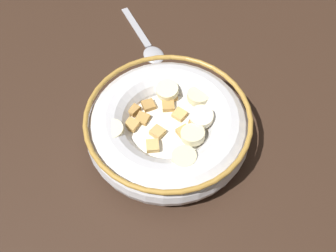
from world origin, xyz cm
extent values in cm
cube|color=#332116|center=(0.00, 0.00, -1.00)|extent=(95.61, 95.61, 2.00)
cylinder|color=silver|center=(0.00, 0.00, 0.30)|extent=(10.74, 10.74, 0.60)
torus|color=silver|center=(0.00, 0.00, 2.59)|extent=(19.53, 19.53, 5.17)
torus|color=#B28438|center=(0.00, 0.00, 4.87)|extent=(19.54, 19.54, 0.60)
cylinder|color=white|center=(0.00, 0.00, 2.96)|extent=(16.43, 16.43, 0.40)
cube|color=#AD7F42|center=(3.87, 0.76, 3.41)|extent=(2.03, 2.03, 0.67)
cube|color=tan|center=(-3.48, 0.91, 3.65)|extent=(1.89, 1.87, 0.75)
cube|color=tan|center=(5.44, 4.50, 3.53)|extent=(1.96, 1.99, 0.82)
cube|color=#AD7F42|center=(5.64, -1.14, 3.43)|extent=(1.96, 1.94, 0.75)
cube|color=#AD7F42|center=(0.72, -3.03, 3.47)|extent=(1.59, 1.52, 0.84)
cube|color=#AD7F42|center=(-5.49, 2.68, 3.40)|extent=(2.06, 2.04, 0.76)
cube|color=tan|center=(-1.23, 4.08, 3.55)|extent=(1.77, 1.78, 0.68)
cube|color=tan|center=(1.64, -1.01, 3.49)|extent=(1.92, 1.90, 0.72)
cube|color=#AD7F42|center=(2.09, 2.98, 3.45)|extent=(2.04, 2.04, 0.70)
cube|color=tan|center=(7.35, -0.29, 3.43)|extent=(1.49, 1.47, 0.69)
cube|color=#B78947|center=(-4.94, 5.32, 3.56)|extent=(2.03, 2.05, 0.80)
cube|color=tan|center=(-4.46, -3.14, 3.42)|extent=(2.04, 2.03, 0.73)
cube|color=#B78947|center=(5.98, 1.07, 3.60)|extent=(1.96, 1.95, 0.67)
cube|color=#B78947|center=(0.14, 3.13, 3.43)|extent=(1.76, 1.71, 0.83)
cube|color=tan|center=(-0.79, -2.10, 3.67)|extent=(2.05, 2.05, 0.66)
cube|color=#AD7F42|center=(0.90, 4.62, 3.60)|extent=(1.96, 2.00, 0.86)
cube|color=#B78947|center=(2.55, 0.62, 3.56)|extent=(1.87, 1.85, 0.72)
cube|color=tan|center=(-3.02, 5.89, 3.52)|extent=(2.08, 2.08, 0.75)
cube|color=tan|center=(-1.49, 0.88, 3.54)|extent=(1.97, 1.94, 0.80)
cylinder|color=#F9EFC6|center=(1.05, -3.73, 4.77)|extent=(3.87, 3.81, 1.47)
cylinder|color=beige|center=(4.26, 1.18, 4.34)|extent=(3.85, 3.80, 1.37)
cylinder|color=beige|center=(-4.71, -2.99, 4.68)|extent=(3.62, 3.65, 1.04)
cylinder|color=#F4EABC|center=(-3.24, 5.75, 4.61)|extent=(3.77, 3.80, 1.11)
cylinder|color=beige|center=(4.32, -2.69, 4.28)|extent=(3.93, 3.90, 1.14)
cylinder|color=beige|center=(-1.45, -3.25, 4.50)|extent=(2.89, 2.92, 1.44)
ellipsoid|color=#A5A5AD|center=(13.65, 5.62, 0.40)|extent=(4.68, 4.59, 0.80)
cube|color=#A5A5AD|center=(18.69, 9.85, 0.18)|extent=(7.89, 6.86, 0.36)
camera|label=1|loc=(-25.65, -6.51, 41.66)|focal=42.19mm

